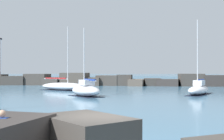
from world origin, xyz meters
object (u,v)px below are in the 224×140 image
Objects in this scene: person_on_rocks at (2,135)px; sailboat_moored_1 at (86,90)px; sailboat_moored_0 at (199,89)px; sailboat_moored_2 at (64,86)px.

sailboat_moored_1 is at bearing 97.13° from person_on_rocks.
sailboat_moored_2 reaches higher than sailboat_moored_0.
sailboat_moored_0 is 19.75m from sailboat_moored_2.
sailboat_moored_1 is 4.55× the size of person_on_rocks.
sailboat_moored_1 is 11.93m from sailboat_moored_2.
sailboat_moored_0 reaches higher than person_on_rocks.
sailboat_moored_2 is 37.71m from person_on_rocks.
sailboat_moored_2 is 5.51× the size of person_on_rocks.
sailboat_moored_1 is 0.83× the size of sailboat_moored_2.
person_on_rocks is at bearing -76.34° from sailboat_moored_2.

